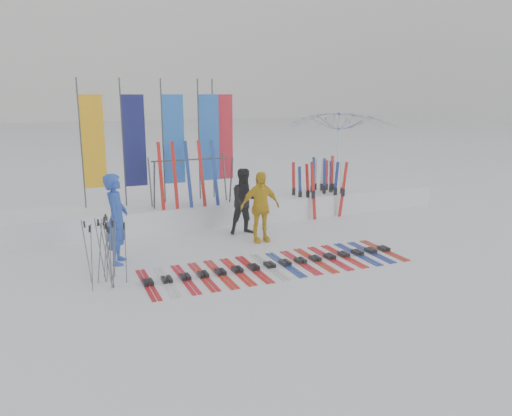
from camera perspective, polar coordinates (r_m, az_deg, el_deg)
name	(u,v)px	position (r m, az deg, el deg)	size (l,w,h in m)	color
ground	(279,277)	(9.59, 2.66, -7.91)	(120.00, 120.00, 0.00)	white
snow_bank	(206,211)	(13.62, -5.71, -0.36)	(14.00, 1.60, 0.60)	white
person_blue	(117,219)	(10.49, -15.65, -1.23)	(0.68, 0.45, 1.86)	#1E44B0
person_black	(245,202)	(12.29, -1.24, 0.75)	(0.80, 0.62, 1.64)	black
person_yellow	(260,207)	(11.65, 0.47, 0.14)	(0.98, 0.41, 1.67)	gold
tent_canopy	(340,156)	(15.93, 9.60, 5.85)	(3.28, 3.34, 3.01)	white
ski_row	(277,264)	(10.17, 2.38, -6.46)	(5.41, 1.70, 0.07)	red
pole_cluster	(106,252)	(9.52, -16.77, -4.81)	(0.74, 0.94, 1.26)	#595B60
feather_flags	(167,140)	(13.33, -10.09, 7.69)	(3.99, 0.21, 3.20)	#383A3F
ski_rack	(191,175)	(12.90, -7.45, 3.76)	(2.04, 0.80, 1.23)	#383A3F
upright_skis	(321,187)	(14.53, 7.45, 2.35)	(1.57, 1.17, 1.68)	silver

